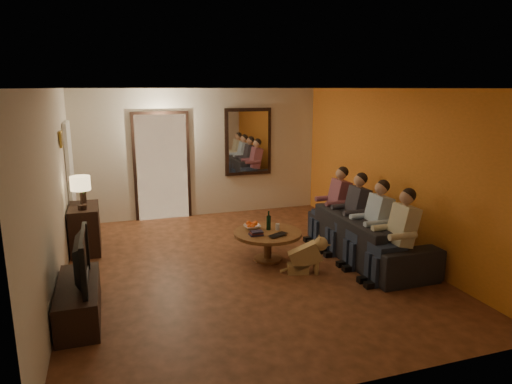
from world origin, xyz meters
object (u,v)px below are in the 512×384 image
object	(u,v)px
table_lamp	(81,193)
person_d	(335,207)
person_c	(353,216)
person_b	(374,227)
laptop	(280,236)
tv_stand	(79,301)
tv	(75,259)
sofa	(368,236)
dog	(305,255)
coffee_table	(268,246)
dresser	(85,229)
person_a	(398,239)
wine_bottle	(269,220)
bowl	(252,227)

from	to	relation	value
table_lamp	person_d	world-z (taller)	table_lamp
table_lamp	person_c	bearing A→B (deg)	-16.12
person_b	laptop	distance (m)	1.38
tv_stand	tv	xyz separation A→B (m)	(0.00, 0.00, 0.51)
sofa	person_c	bearing A→B (deg)	18.23
person_c	dog	xyz separation A→B (m)	(-1.08, -0.56, -0.32)
coffee_table	table_lamp	bearing A→B (deg)	158.10
dresser	coffee_table	bearing A→B (deg)	-25.82
person_c	person_d	world-z (taller)	same
tv_stand	person_a	xyz separation A→B (m)	(4.09, -0.24, 0.38)
person_d	wine_bottle	bearing A→B (deg)	-163.79
dresser	table_lamp	size ratio (longest dim) A/B	1.57
dresser	sofa	world-z (taller)	dresser
person_a	person_b	world-z (taller)	same
table_lamp	tv_stand	size ratio (longest dim) A/B	0.42
tv	coffee_table	world-z (taller)	tv
table_lamp	person_d	distance (m)	4.16
sofa	laptop	xyz separation A→B (m)	(-1.41, 0.12, 0.11)
dog	wine_bottle	world-z (taller)	wine_bottle
tv	person_b	xyz separation A→B (m)	(4.09, 0.36, -0.12)
person_b	dog	distance (m)	1.12
tv_stand	person_a	bearing A→B (deg)	-3.31
bowl	person_c	bearing A→B (deg)	-11.53
person_b	coffee_table	xyz separation A→B (m)	(-1.41, 0.70, -0.38)
bowl	laptop	bearing A→B (deg)	-60.75
table_lamp	sofa	distance (m)	4.50
person_d	wine_bottle	distance (m)	1.42
tv	person_a	xyz separation A→B (m)	(4.09, -0.24, -0.12)
sofa	wine_bottle	xyz separation A→B (m)	(-1.46, 0.50, 0.25)
tv	table_lamp	bearing A→B (deg)	0.00
person_d	dog	bearing A→B (deg)	-132.87
table_lamp	person_a	distance (m)	4.76
tv_stand	sofa	xyz separation A→B (m)	(4.19, 0.66, 0.14)
table_lamp	bowl	bearing A→B (deg)	-18.93
bowl	person_d	bearing A→B (deg)	9.83
person_c	laptop	size ratio (longest dim) A/B	3.65
coffee_table	tv_stand	bearing A→B (deg)	-158.31
coffee_table	dog	bearing A→B (deg)	-63.30
table_lamp	wine_bottle	xyz separation A→B (m)	(2.73, -0.98, -0.42)
person_b	tv	bearing A→B (deg)	-174.93
person_d	bowl	distance (m)	1.62
person_a	bowl	distance (m)	2.21
tv_stand	person_b	bearing A→B (deg)	5.07
dresser	table_lamp	world-z (taller)	table_lamp
person_c	bowl	distance (m)	1.63
coffee_table	wine_bottle	size ratio (longest dim) A/B	3.38
tv	dog	xyz separation A→B (m)	(3.02, 0.40, -0.44)
person_a	person_d	world-z (taller)	same
person_c	bowl	size ratio (longest dim) A/B	4.63
tv	coffee_table	distance (m)	2.93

